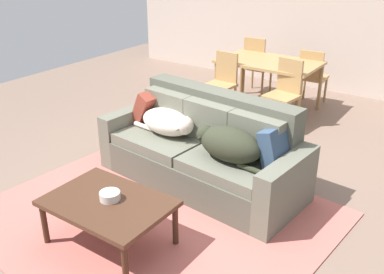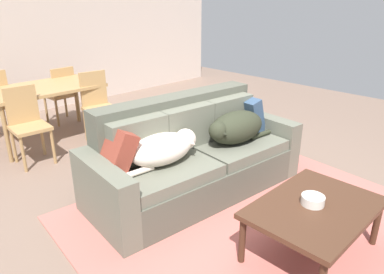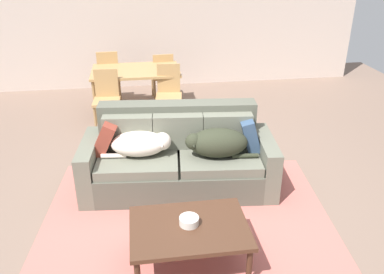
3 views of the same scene
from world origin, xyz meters
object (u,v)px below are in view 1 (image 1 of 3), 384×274
(bowl_on_coffee_table, at_px, (110,196))
(dining_chair_near_right, at_px, (285,91))
(dog_on_left_cushion, at_px, (169,122))
(coffee_table, at_px, (108,206))
(couch, at_px, (204,151))
(dining_chair_far_right, at_px, (312,75))
(throw_pillow_by_left_arm, at_px, (151,107))
(dining_chair_far_left, at_px, (256,63))
(throw_pillow_by_right_arm, at_px, (277,147))
(dining_table, at_px, (269,65))
(dog_on_right_cushion, at_px, (228,144))
(dining_chair_near_left, at_px, (222,81))

(bowl_on_coffee_table, relative_size, dining_chair_near_right, 0.18)
(dog_on_left_cushion, xyz_separation_m, coffee_table, (0.36, -1.29, -0.22))
(couch, distance_m, dining_chair_far_right, 2.93)
(dog_on_left_cushion, bearing_deg, throw_pillow_by_left_arm, 160.56)
(dining_chair_far_left, bearing_deg, throw_pillow_by_left_arm, 90.11)
(couch, distance_m, throw_pillow_by_right_arm, 0.87)
(coffee_table, distance_m, dining_table, 3.79)
(dog_on_left_cushion, xyz_separation_m, throw_pillow_by_right_arm, (1.24, 0.03, 0.04))
(throw_pillow_by_right_arm, bearing_deg, throw_pillow_by_left_arm, 174.67)
(couch, distance_m, dining_table, 2.46)
(couch, relative_size, dining_chair_far_right, 2.58)
(dining_table, distance_m, dining_chair_near_right, 0.74)
(dining_table, relative_size, dining_chair_near_right, 1.53)
(couch, bearing_deg, throw_pillow_by_right_arm, 3.15)
(throw_pillow_by_right_arm, relative_size, coffee_table, 0.38)
(throw_pillow_by_left_arm, xyz_separation_m, coffee_table, (0.75, -1.47, -0.26))
(dog_on_right_cushion, height_order, bowl_on_coffee_table, dog_on_right_cushion)
(dog_on_right_cushion, bearing_deg, dog_on_left_cushion, 175.08)
(dining_table, height_order, dining_chair_near_right, dining_chair_near_right)
(couch, height_order, dining_chair_near_right, couch)
(coffee_table, bearing_deg, dining_chair_far_left, 101.22)
(couch, xyz_separation_m, dining_chair_far_left, (-0.91, 2.94, 0.16))
(couch, distance_m, dining_chair_near_left, 2.05)
(throw_pillow_by_left_arm, bearing_deg, dining_chair_near_right, 63.53)
(dining_table, bearing_deg, throw_pillow_by_right_arm, -62.70)
(dog_on_right_cushion, distance_m, throw_pillow_by_left_arm, 1.26)
(dog_on_left_cushion, bearing_deg, dining_chair_far_left, 104.65)
(coffee_table, xyz_separation_m, dining_table, (-0.38, 3.76, 0.30))
(bowl_on_coffee_table, xyz_separation_m, dining_table, (-0.38, 3.73, 0.22))
(dog_on_left_cushion, bearing_deg, coffee_table, -69.13)
(throw_pillow_by_left_arm, height_order, throw_pillow_by_right_arm, throw_pillow_by_left_arm)
(bowl_on_coffee_table, height_order, dining_chair_far_left, dining_chair_far_left)
(throw_pillow_by_right_arm, bearing_deg, dog_on_right_cushion, -156.88)
(dog_on_right_cushion, bearing_deg, coffee_table, -106.77)
(throw_pillow_by_left_arm, xyz_separation_m, dining_chair_far_right, (0.86, 2.81, -0.15))
(bowl_on_coffee_table, bearing_deg, dining_chair_far_left, 101.32)
(dining_chair_near_left, bearing_deg, throw_pillow_by_right_arm, -44.25)
(coffee_table, bearing_deg, throw_pillow_by_right_arm, 56.31)
(dining_table, bearing_deg, coffee_table, -84.30)
(dining_chair_far_left, bearing_deg, dining_chair_near_left, 88.78)
(coffee_table, xyz_separation_m, dining_chair_near_right, (0.12, 3.23, 0.14))
(dining_chair_near_left, height_order, dining_chair_near_right, dining_chair_near_right)
(dog_on_right_cushion, xyz_separation_m, throw_pillow_by_left_arm, (-1.22, 0.33, 0.01))
(dining_chair_far_left, height_order, dining_chair_far_right, dining_chair_far_left)
(bowl_on_coffee_table, height_order, dining_chair_near_right, dining_chair_near_right)
(dog_on_right_cushion, bearing_deg, bowl_on_coffee_table, -107.16)
(dog_on_left_cushion, distance_m, dining_chair_far_left, 3.04)
(dining_chair_near_left, bearing_deg, dog_on_right_cushion, -54.39)
(throw_pillow_by_left_arm, height_order, dining_chair_far_right, dining_chair_far_right)
(dining_table, relative_size, dining_chair_near_left, 1.58)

